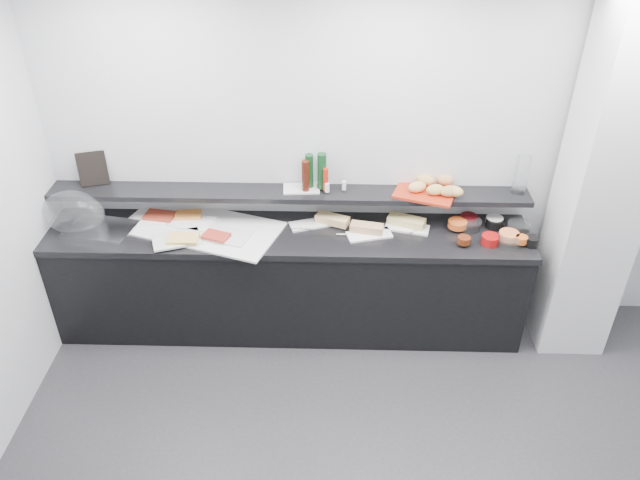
{
  "coord_description": "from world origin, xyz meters",
  "views": [
    {
      "loc": [
        -0.35,
        -2.19,
        3.44
      ],
      "look_at": [
        -0.45,
        1.45,
        1.0
      ],
      "focal_mm": 35.0,
      "sensor_mm": 36.0,
      "label": 1
    }
  ],
  "objects_px": {
    "framed_print": "(93,169)",
    "condiment_tray": "(301,189)",
    "cloche_base": "(101,230)",
    "bread_tray": "(425,193)",
    "carafe": "(521,175)",
    "sandwich_plate_mid": "(369,235)"
  },
  "relations": [
    {
      "from": "framed_print",
      "to": "carafe",
      "type": "bearing_deg",
      "value": -19.42
    },
    {
      "from": "framed_print",
      "to": "condiment_tray",
      "type": "height_order",
      "value": "framed_print"
    },
    {
      "from": "sandwich_plate_mid",
      "to": "carafe",
      "type": "xyz_separation_m",
      "value": [
        1.1,
        0.23,
        0.39
      ]
    },
    {
      "from": "sandwich_plate_mid",
      "to": "framed_print",
      "type": "xyz_separation_m",
      "value": [
        -2.08,
        0.28,
        0.37
      ]
    },
    {
      "from": "sandwich_plate_mid",
      "to": "condiment_tray",
      "type": "height_order",
      "value": "condiment_tray"
    },
    {
      "from": "cloche_base",
      "to": "framed_print",
      "type": "distance_m",
      "value": 0.47
    },
    {
      "from": "bread_tray",
      "to": "carafe",
      "type": "xyz_separation_m",
      "value": [
        0.69,
        0.04,
        0.14
      ]
    },
    {
      "from": "sandwich_plate_mid",
      "to": "framed_print",
      "type": "height_order",
      "value": "framed_print"
    },
    {
      "from": "cloche_base",
      "to": "framed_print",
      "type": "relative_size",
      "value": 1.87
    },
    {
      "from": "framed_print",
      "to": "bread_tray",
      "type": "relative_size",
      "value": 0.6
    },
    {
      "from": "sandwich_plate_mid",
      "to": "bread_tray",
      "type": "relative_size",
      "value": 0.76
    },
    {
      "from": "condiment_tray",
      "to": "carafe",
      "type": "relative_size",
      "value": 0.9
    },
    {
      "from": "framed_print",
      "to": "condiment_tray",
      "type": "bearing_deg",
      "value": -20.0
    },
    {
      "from": "framed_print",
      "to": "cloche_base",
      "type": "bearing_deg",
      "value": -91.62
    },
    {
      "from": "bread_tray",
      "to": "carafe",
      "type": "relative_size",
      "value": 1.44
    },
    {
      "from": "sandwich_plate_mid",
      "to": "framed_print",
      "type": "relative_size",
      "value": 1.26
    },
    {
      "from": "cloche_base",
      "to": "framed_print",
      "type": "height_order",
      "value": "framed_print"
    },
    {
      "from": "bread_tray",
      "to": "carafe",
      "type": "height_order",
      "value": "carafe"
    },
    {
      "from": "condiment_tray",
      "to": "bread_tray",
      "type": "distance_m",
      "value": 0.92
    },
    {
      "from": "sandwich_plate_mid",
      "to": "condiment_tray",
      "type": "bearing_deg",
      "value": 139.83
    },
    {
      "from": "framed_print",
      "to": "condiment_tray",
      "type": "distance_m",
      "value": 1.58
    },
    {
      "from": "framed_print",
      "to": "carafe",
      "type": "height_order",
      "value": "carafe"
    }
  ]
}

